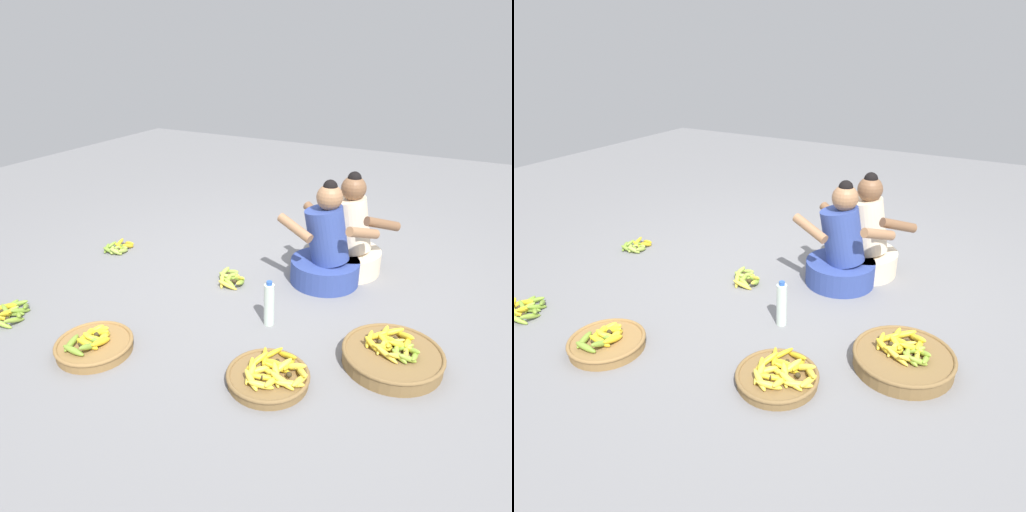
{
  "view_description": "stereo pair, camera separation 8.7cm",
  "coord_description": "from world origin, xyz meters",
  "views": [
    {
      "loc": [
        1.36,
        -2.79,
        1.72
      ],
      "look_at": [
        0.0,
        -0.2,
        0.35
      ],
      "focal_mm": 33.2,
      "sensor_mm": 36.0,
      "label": 1
    },
    {
      "loc": [
        1.44,
        -2.75,
        1.72
      ],
      "look_at": [
        0.0,
        -0.2,
        0.35
      ],
      "focal_mm": 33.2,
      "sensor_mm": 36.0,
      "label": 2
    }
  ],
  "objects": [
    {
      "name": "banana_basket_mid_left",
      "position": [
        -0.58,
        -1.18,
        0.05
      ],
      "size": [
        0.46,
        0.46,
        0.14
      ],
      "color": "olive",
      "rests_on": "ground"
    },
    {
      "name": "vendor_woman_behind",
      "position": [
        0.42,
        0.56,
        0.26
      ],
      "size": [
        0.75,
        0.52,
        0.81
      ],
      "color": "beige",
      "rests_on": "ground"
    },
    {
      "name": "vendor_woman_front",
      "position": [
        0.33,
        0.3,
        0.26
      ],
      "size": [
        0.71,
        0.52,
        0.8
      ],
      "color": "#334793",
      "rests_on": "ground"
    },
    {
      "name": "loose_bananas_front_right",
      "position": [
        -0.3,
        -0.03,
        0.03
      ],
      "size": [
        0.27,
        0.29,
        0.09
      ],
      "color": "#9EB747",
      "rests_on": "ground"
    },
    {
      "name": "ground_plane",
      "position": [
        0.0,
        0.0,
        0.0
      ],
      "size": [
        10.0,
        10.0,
        0.0
      ],
      "primitive_type": "plane",
      "color": "slate"
    },
    {
      "name": "banana_basket_near_bicycle",
      "position": [
        0.47,
        -0.95,
        0.04
      ],
      "size": [
        0.46,
        0.46,
        0.13
      ],
      "color": "brown",
      "rests_on": "ground"
    },
    {
      "name": "banana_basket_back_left",
      "position": [
        1.03,
        -0.48,
        0.06
      ],
      "size": [
        0.58,
        0.58,
        0.17
      ],
      "color": "brown",
      "rests_on": "ground"
    },
    {
      "name": "loose_bananas_front_left",
      "position": [
        -1.47,
        -0.0,
        0.03
      ],
      "size": [
        0.23,
        0.28,
        0.08
      ],
      "color": "olive",
      "rests_on": "ground"
    },
    {
      "name": "loose_bananas_front_center",
      "position": [
        -1.38,
        -1.16,
        0.03
      ],
      "size": [
        0.32,
        0.34,
        0.1
      ],
      "color": "olive",
      "rests_on": "ground"
    },
    {
      "name": "water_bottle",
      "position": [
        0.22,
        -0.43,
        0.15
      ],
      "size": [
        0.07,
        0.07,
        0.32
      ],
      "color": "silver",
      "rests_on": "ground"
    }
  ]
}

